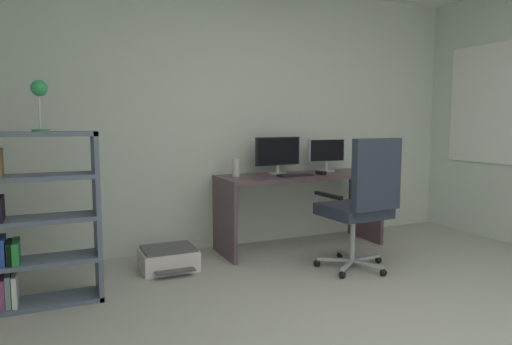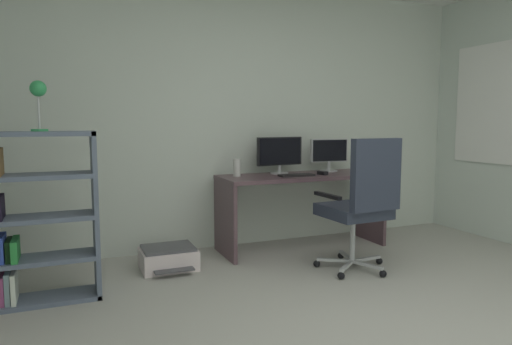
{
  "view_description": "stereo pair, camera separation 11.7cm",
  "coord_description": "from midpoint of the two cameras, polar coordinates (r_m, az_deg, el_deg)",
  "views": [
    {
      "loc": [
        -1.8,
        -1.82,
        1.26
      ],
      "look_at": [
        -0.14,
        1.86,
        0.82
      ],
      "focal_mm": 32.55,
      "sensor_mm": 36.0,
      "label": 1
    },
    {
      "loc": [
        -1.69,
        -1.87,
        1.26
      ],
      "look_at": [
        -0.14,
        1.86,
        0.82
      ],
      "focal_mm": 32.55,
      "sensor_mm": 36.0,
      "label": 2
    }
  ],
  "objects": [
    {
      "name": "window_frame",
      "position": [
        5.48,
        28.97,
        7.48
      ],
      "size": [
        0.02,
        1.28,
        1.27
      ],
      "primitive_type": "cube",
      "color": "white"
    },
    {
      "name": "wall_back",
      "position": [
        4.76,
        -1.09,
        6.88
      ],
      "size": [
        5.09,
        0.1,
        2.62
      ],
      "primitive_type": "cube",
      "color": "silver",
      "rests_on": "ground"
    },
    {
      "name": "desktop_speaker",
      "position": [
        4.42,
        -1.61,
        0.61
      ],
      "size": [
        0.07,
        0.07,
        0.17
      ],
      "primitive_type": "cylinder",
      "color": "silver",
      "rests_on": "desk"
    },
    {
      "name": "office_chair",
      "position": [
        3.94,
        13.7,
        -3.32
      ],
      "size": [
        0.62,
        0.64,
        1.13
      ],
      "color": "#B7BABC",
      "rests_on": "ground"
    },
    {
      "name": "monitor_secondary",
      "position": [
        4.92,
        9.65,
        2.44
      ],
      "size": [
        0.42,
        0.18,
        0.34
      ],
      "color": "#B2B5B7",
      "rests_on": "desk"
    },
    {
      "name": "window_pane",
      "position": [
        5.49,
        29.01,
        7.47
      ],
      "size": [
        0.01,
        1.2,
        1.19
      ],
      "primitive_type": "cube",
      "color": "white"
    },
    {
      "name": "desk",
      "position": [
        4.64,
        6.37,
        -2.51
      ],
      "size": [
        1.65,
        0.59,
        0.74
      ],
      "color": "#543C44",
      "rests_on": "ground"
    },
    {
      "name": "bookshelf",
      "position": [
        3.53,
        -26.2,
        -5.64
      ],
      "size": [
        0.82,
        0.28,
        1.2
      ],
      "color": "slate",
      "rests_on": "ground"
    },
    {
      "name": "keyboard",
      "position": [
        4.46,
        5.75,
        -0.33
      ],
      "size": [
        0.34,
        0.13,
        0.02
      ],
      "primitive_type": "cube",
      "rotation": [
        0.0,
        0.0,
        -0.01
      ],
      "color": "black",
      "rests_on": "desk"
    },
    {
      "name": "monitor_main",
      "position": [
        4.64,
        3.65,
        2.43
      ],
      "size": [
        0.5,
        0.18,
        0.37
      ],
      "color": "#B2B5B7",
      "rests_on": "desk"
    },
    {
      "name": "printer",
      "position": [
        4.11,
        -9.89,
        -10.3
      ],
      "size": [
        0.46,
        0.46,
        0.2
      ],
      "color": "silver",
      "rests_on": "ground"
    },
    {
      "name": "desk_lamp",
      "position": [
        3.46,
        -24.31,
        8.72
      ],
      "size": [
        0.11,
        0.11,
        0.34
      ],
      "color": "#2E9853",
      "rests_on": "bookshelf"
    },
    {
      "name": "computer_mouse",
      "position": [
        4.62,
        8.92,
        -0.06
      ],
      "size": [
        0.08,
        0.11,
        0.03
      ],
      "primitive_type": "cube",
      "rotation": [
        0.0,
        0.0,
        0.21
      ],
      "color": "black",
      "rests_on": "desk"
    }
  ]
}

